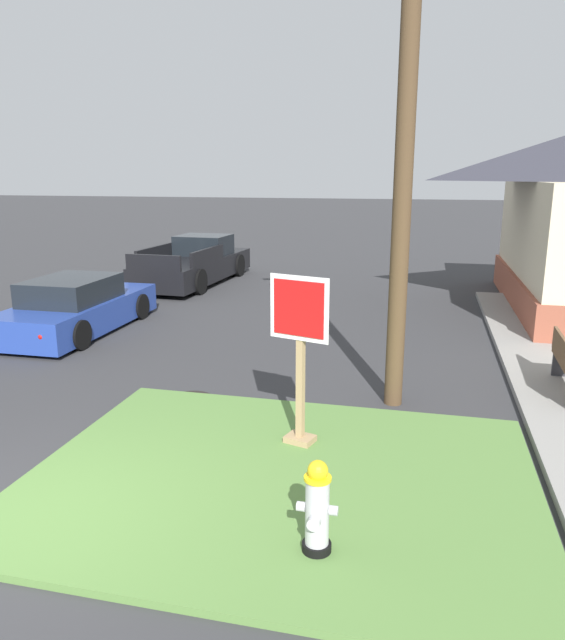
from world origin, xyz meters
name	(u,v)px	position (x,y,z in m)	size (l,w,h in m)	color
ground_plane	(11,529)	(0.00, 0.00, 0.00)	(160.00, 160.00, 0.00)	#333335
grass_corner_patch	(281,478)	(2.43, 1.57, 0.04)	(5.81, 4.57, 0.08)	#567F3D
fire_hydrant	(317,509)	(3.09, 0.26, 0.51)	(0.38, 0.34, 0.91)	black
stop_sign	(300,361)	(2.46, 2.47, 1.19)	(0.78, 0.37, 2.20)	#A3845B
manhole_cover	(191,399)	(0.44, 3.75, 0.01)	(0.70, 0.70, 0.02)	black
parked_sedan_blue	(77,308)	(-3.62, 7.09, 0.54)	(1.90, 4.42, 1.25)	#233D93
pickup_truck_black	(196,264)	(-3.30, 13.50, 0.62)	(2.18, 5.67, 1.48)	black
utility_pole	(408,81)	(3.56, 4.34, 4.71)	(1.87, 0.27, 8.93)	#4C3823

